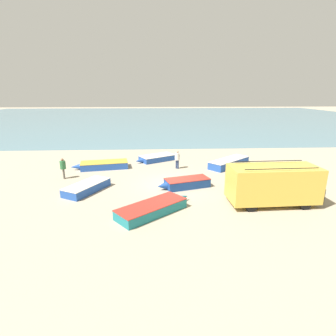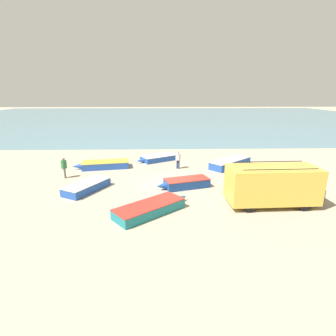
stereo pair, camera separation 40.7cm
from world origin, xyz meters
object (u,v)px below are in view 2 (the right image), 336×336
fishing_rowboat_3 (185,183)px  fishing_rowboat_4 (152,208)px  fishing_rowboat_0 (104,165)px  fishing_rowboat_1 (88,186)px  fisherman_1 (178,158)px  fishing_rowboat_5 (158,158)px  parked_van (273,184)px  fisherman_0 (64,166)px  fishing_rowboat_2 (232,163)px

fishing_rowboat_3 → fishing_rowboat_4: bearing=44.1°
fishing_rowboat_0 → fishing_rowboat_1: 5.42m
fisherman_1 → fishing_rowboat_5: bearing=-118.1°
fishing_rowboat_4 → fishing_rowboat_5: (0.22, 11.50, -0.01)m
parked_van → fisherman_0: 15.09m
fishing_rowboat_1 → fisherman_0: 3.76m
parked_van → fishing_rowboat_3: parked_van is taller
fishing_rowboat_4 → fishing_rowboat_0: bearing=77.3°
fishing_rowboat_5 → fishing_rowboat_2: bearing=131.9°
fishing_rowboat_0 → fishing_rowboat_3: size_ratio=1.29×
fishing_rowboat_1 → fishing_rowboat_3: bearing=-58.2°
parked_van → fishing_rowboat_2: bearing=89.0°
fishing_rowboat_3 → fishing_rowboat_4: size_ratio=0.87×
fishing_rowboat_3 → fishing_rowboat_5: (-1.99, 7.53, -0.05)m
fisherman_1 → fishing_rowboat_4: bearing=15.9°
fishing_rowboat_0 → fishing_rowboat_2: size_ratio=1.04×
fishing_rowboat_2 → fishing_rowboat_5: bearing=121.2°
fishing_rowboat_2 → fisherman_0: 14.25m
parked_van → fishing_rowboat_5: (-6.85, 10.63, -1.01)m
fishing_rowboat_3 → fisherman_0: size_ratio=2.38×
parked_van → fisherman_1: bearing=121.0°
fishing_rowboat_1 → fishing_rowboat_2: fishing_rowboat_2 is taller
fisherman_1 → fishing_rowboat_1: bearing=-23.1°
fishing_rowboat_1 → fishing_rowboat_3: size_ratio=1.04×
fisherman_0 → parked_van: bearing=135.8°
fishing_rowboat_3 → fishing_rowboat_0: bearing=-53.9°
fishing_rowboat_0 → fishing_rowboat_5: bearing=-162.7°
fisherman_0 → fisherman_1: 9.32m
parked_van → fishing_rowboat_3: size_ratio=1.38×
fishing_rowboat_5 → fisherman_0: bearing=5.6°
fishing_rowboat_0 → fisherman_0: bearing=37.5°
fisherman_0 → fishing_rowboat_2: bearing=169.0°
fishing_rowboat_2 → fishing_rowboat_4: size_ratio=1.07×
fishing_rowboat_4 → fisherman_1: (2.04, 8.67, 0.68)m
fishing_rowboat_2 → fisherman_0: bearing=151.3°
fishing_rowboat_4 → fisherman_0: fisherman_0 is taller
fishing_rowboat_2 → fishing_rowboat_5: size_ratio=1.19×
parked_van → fishing_rowboat_4: (-7.08, -0.88, -1.00)m
parked_van → fisherman_1: (-5.03, 7.79, -0.32)m
parked_van → fishing_rowboat_0: (-11.58, 8.18, -0.98)m
fishing_rowboat_1 → fishing_rowboat_5: fishing_rowboat_1 is taller
fishing_rowboat_5 → fishing_rowboat_4: bearing=58.9°
fishing_rowboat_4 → fishing_rowboat_5: size_ratio=1.11×
fishing_rowboat_3 → fishing_rowboat_1: bearing=-13.9°
fishing_rowboat_1 → fishing_rowboat_4: same height
fishing_rowboat_4 → fisherman_0: bearing=98.6°
fishing_rowboat_1 → fisherman_1: (6.51, 5.03, 0.68)m
fisherman_0 → fisherman_1: size_ratio=1.01×
parked_van → fisherman_0: bearing=156.9°
parked_van → fishing_rowboat_5: parked_van is taller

